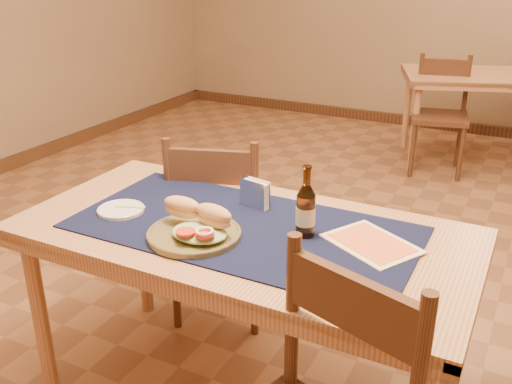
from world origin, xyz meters
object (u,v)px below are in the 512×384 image
at_px(back_table, 500,84).
at_px(beer_bottle, 306,210).
at_px(main_table, 243,249).
at_px(chair_main_far, 220,224).
at_px(napkin_holder, 255,194).
at_px(sandwich_plate, 196,228).

bearing_deg(back_table, beer_bottle, -95.13).
bearing_deg(main_table, chair_main_far, 129.00).
relative_size(beer_bottle, napkin_holder, 1.94).
bearing_deg(main_table, back_table, 81.36).
height_order(main_table, napkin_holder, napkin_holder).
distance_m(beer_bottle, napkin_holder, 0.29).
bearing_deg(beer_bottle, napkin_holder, 152.85).
relative_size(chair_main_far, sandwich_plate, 2.93).
relative_size(main_table, chair_main_far, 1.71).
distance_m(chair_main_far, sandwich_plate, 0.73).
xyz_separation_m(back_table, chair_main_far, (-0.90, -2.98, -0.18)).
xyz_separation_m(sandwich_plate, beer_bottle, (0.32, 0.18, 0.06)).
xyz_separation_m(chair_main_far, sandwich_plate, (0.27, -0.61, 0.30)).
bearing_deg(napkin_holder, main_table, -76.57).
bearing_deg(napkin_holder, chair_main_far, 138.93).
xyz_separation_m(back_table, sandwich_plate, (-0.62, -3.59, 0.12)).
height_order(back_table, napkin_holder, napkin_holder).
bearing_deg(napkin_holder, beer_bottle, -27.15).
xyz_separation_m(main_table, chair_main_far, (-0.37, 0.46, -0.18)).
height_order(back_table, chair_main_far, chair_main_far).
bearing_deg(back_table, main_table, -98.64).
height_order(main_table, back_table, same).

